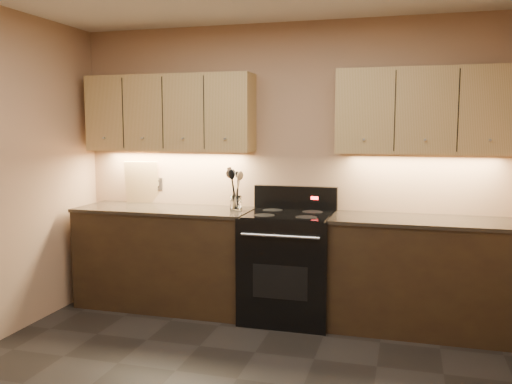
% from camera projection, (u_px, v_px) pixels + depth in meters
% --- Properties ---
extents(wall_back, '(4.00, 0.04, 2.60)m').
position_uv_depth(wall_back, '(288.00, 168.00, 4.94)').
color(wall_back, '#9D7C5C').
rests_on(wall_back, ground).
extents(counter_left, '(1.62, 0.62, 0.93)m').
position_uv_depth(counter_left, '(165.00, 257.00, 5.05)').
color(counter_left, black).
rests_on(counter_left, ground).
extents(counter_right, '(1.46, 0.62, 0.93)m').
position_uv_depth(counter_right, '(420.00, 275.00, 4.44)').
color(counter_right, black).
rests_on(counter_right, ground).
extents(stove, '(0.76, 0.68, 1.14)m').
position_uv_depth(stove, '(289.00, 265.00, 4.71)').
color(stove, black).
rests_on(stove, ground).
extents(upper_cab_left, '(1.60, 0.30, 0.70)m').
position_uv_depth(upper_cab_left, '(169.00, 113.00, 5.04)').
color(upper_cab_left, tan).
rests_on(upper_cab_left, wall_back).
extents(upper_cab_right, '(1.44, 0.30, 0.70)m').
position_uv_depth(upper_cab_right, '(426.00, 111.00, 4.43)').
color(upper_cab_right, tan).
rests_on(upper_cab_right, wall_back).
extents(outlet_plate, '(0.08, 0.01, 0.12)m').
position_uv_depth(outlet_plate, '(158.00, 184.00, 5.31)').
color(outlet_plate, '#B2B5BA').
rests_on(outlet_plate, wall_back).
extents(utensil_crock, '(0.14, 0.14, 0.13)m').
position_uv_depth(utensil_crock, '(236.00, 204.00, 4.85)').
color(utensil_crock, white).
rests_on(utensil_crock, counter_left).
extents(cutting_board, '(0.34, 0.16, 0.41)m').
position_uv_depth(cutting_board, '(142.00, 182.00, 5.31)').
color(cutting_board, tan).
rests_on(cutting_board, counter_left).
extents(wooden_spoon, '(0.13, 0.08, 0.34)m').
position_uv_depth(wooden_spoon, '(234.00, 190.00, 4.84)').
color(wooden_spoon, tan).
rests_on(wooden_spoon, utensil_crock).
extents(black_spoon, '(0.09, 0.12, 0.35)m').
position_uv_depth(black_spoon, '(236.00, 189.00, 4.86)').
color(black_spoon, black).
rests_on(black_spoon, utensil_crock).
extents(black_turner, '(0.10, 0.17, 0.36)m').
position_uv_depth(black_turner, '(237.00, 190.00, 4.80)').
color(black_turner, black).
rests_on(black_turner, utensil_crock).
extents(steel_spatula, '(0.20, 0.12, 0.40)m').
position_uv_depth(steel_spatula, '(238.00, 187.00, 4.84)').
color(steel_spatula, silver).
rests_on(steel_spatula, utensil_crock).
extents(steel_skimmer, '(0.18, 0.15, 0.37)m').
position_uv_depth(steel_skimmer, '(238.00, 190.00, 4.80)').
color(steel_skimmer, silver).
rests_on(steel_skimmer, utensil_crock).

